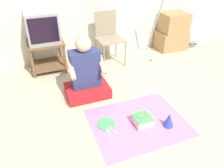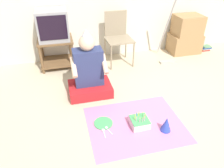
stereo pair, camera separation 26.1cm
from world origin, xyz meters
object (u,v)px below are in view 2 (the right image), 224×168
at_px(tv, 53,25).
at_px(dust_mop, 167,43).
at_px(paper_plate, 103,123).
at_px(party_hat_blue, 166,124).
at_px(cardboard_box_stack, 186,35).
at_px(person_seated, 89,73).
at_px(book_pile, 205,48).
at_px(birthday_cake, 139,122).
at_px(folding_chair, 118,34).

xyz_separation_m(tv, dust_mop, (1.88, -0.23, -0.40)).
xyz_separation_m(dust_mop, paper_plate, (-1.44, -1.38, -0.31)).
bearing_deg(party_hat_blue, dust_mop, 64.60).
xyz_separation_m(cardboard_box_stack, person_seated, (-1.98, -0.94, -0.03)).
xyz_separation_m(book_pile, paper_plate, (-2.40, -1.57, -0.04)).
relative_size(tv, paper_plate, 2.16).
relative_size(party_hat_blue, paper_plate, 0.80).
relative_size(tv, birthday_cake, 2.32).
bearing_deg(party_hat_blue, paper_plate, 157.30).
distance_m(cardboard_box_stack, dust_mop, 0.56).
distance_m(birthday_cake, paper_plate, 0.42).
height_order(birthday_cake, paper_plate, birthday_cake).
height_order(person_seated, party_hat_blue, person_seated).
xyz_separation_m(folding_chair, dust_mop, (0.85, -0.15, -0.18)).
relative_size(dust_mop, book_pile, 5.93).
distance_m(person_seated, party_hat_blue, 1.20).
height_order(dust_mop, birthday_cake, dust_mop).
bearing_deg(book_pile, folding_chair, -178.86).
relative_size(birthday_cake, party_hat_blue, 1.16).
bearing_deg(party_hat_blue, cardboard_box_stack, 55.76).
bearing_deg(cardboard_box_stack, book_pile, -6.09).
bearing_deg(book_pile, birthday_cake, -139.66).
height_order(tv, cardboard_box_stack, tv).
xyz_separation_m(cardboard_box_stack, dust_mop, (-0.50, -0.24, -0.02)).
height_order(tv, folding_chair, tv).
bearing_deg(person_seated, tv, 113.16).
bearing_deg(tv, cardboard_box_stack, 0.23).
bearing_deg(book_pile, dust_mop, -168.80).
bearing_deg(tv, paper_plate, -74.73).
height_order(folding_chair, party_hat_blue, folding_chair).
height_order(folding_chair, book_pile, folding_chair).
bearing_deg(book_pile, person_seated, -160.05).
bearing_deg(paper_plate, party_hat_blue, -22.70).
height_order(cardboard_box_stack, dust_mop, dust_mop).
distance_m(book_pile, person_seated, 2.61).
bearing_deg(dust_mop, paper_plate, -136.16).
bearing_deg(person_seated, book_pile, 19.95).
relative_size(folding_chair, book_pile, 4.54).
bearing_deg(paper_plate, dust_mop, 43.84).
distance_m(folding_chair, party_hat_blue, 1.85).
bearing_deg(cardboard_box_stack, tv, -179.77).
height_order(cardboard_box_stack, birthday_cake, cardboard_box_stack).
xyz_separation_m(folding_chair, book_pile, (1.81, 0.04, -0.45)).
distance_m(folding_chair, dust_mop, 0.88).
height_order(tv, party_hat_blue, tv).
distance_m(cardboard_box_stack, book_pile, 0.55).
relative_size(folding_chair, person_seated, 0.94).
relative_size(tv, dust_mop, 0.42).
relative_size(folding_chair, cardboard_box_stack, 1.22).
distance_m(dust_mop, book_pile, 1.02).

